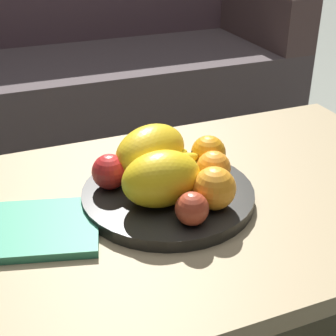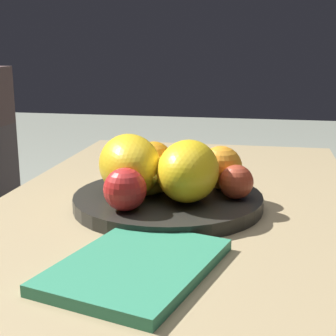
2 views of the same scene
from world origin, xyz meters
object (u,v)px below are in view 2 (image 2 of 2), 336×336
Objects in this scene: fruit_bowl at (168,200)px; apple_front at (125,189)px; melon_large_front at (130,165)px; coffee_table at (175,224)px; apple_left at (236,182)px; orange_left at (221,168)px; orange_right at (184,164)px; banana_bunch at (158,177)px; melon_smaller_beside at (188,171)px; orange_front at (154,160)px; magazine at (140,266)px.

apple_front is (-0.11, 0.05, 0.05)m from fruit_bowl.
coffee_table is at bearing -68.96° from melon_large_front.
melon_large_front is at bearing 92.05° from apple_left.
coffee_table is at bearing 114.37° from orange_left.
orange_right reaches higher than fruit_bowl.
orange_left is 0.22m from apple_front.
fruit_bowl is at bearing -127.11° from banana_bunch.
melon_large_front is 0.20m from apple_left.
orange_right is 1.15× the size of apple_left.
melon_smaller_beside is (-0.05, -0.03, 0.12)m from coffee_table.
orange_front is at bearing 16.74° from banana_bunch.
orange_front is at bearing 56.18° from apple_left.
orange_front is at bearing 68.07° from orange_left.
orange_left is at bearing -29.84° from melon_smaller_beside.
orange_left is (-0.06, -0.14, 0.00)m from orange_front.
coffee_table is 16.59× the size of apple_front.
magazine is (-0.17, -0.07, -0.05)m from apple_front.
orange_left is 0.35m from magazine.
banana_bunch is at bearing -14.07° from apple_front.
orange_right is (0.11, -0.08, -0.02)m from melon_large_front.
melon_large_front is 0.18m from orange_left.
coffee_table is 7.73× the size of melon_smaller_beside.
magazine is (-0.27, -0.08, -0.07)m from melon_large_front.
melon_large_front is at bearing 99.00° from fruit_bowl.
apple_front is at bearing 36.69° from magazine.
magazine is (-0.33, 0.08, -0.06)m from orange_left.
orange_right is 0.15m from apple_left.
banana_bunch reaches higher than fruit_bowl.
orange_right reaches higher than banana_bunch.
coffee_table is 0.17m from apple_front.
apple_left is (0.10, -0.18, -0.01)m from apple_front.
fruit_bowl is 0.13m from apple_front.
apple_front is 1.17× the size of apple_left.
coffee_table is 7.13× the size of melon_large_front.
melon_smaller_beside is 2.06× the size of orange_front.
magazine is (-0.27, 0.11, -0.05)m from apple_left.
magazine is at bearing -176.89° from fruit_bowl.
orange_left reaches higher than orange_right.
apple_front is (-0.20, 0.07, 0.00)m from orange_right.
apple_left is (-0.00, -0.13, 0.04)m from fruit_bowl.
melon_smaller_beside reaches higher than apple_left.
melon_large_front is 0.10m from apple_front.
melon_large_front reaches higher than magazine.
fruit_bowl is 0.12m from orange_left.
orange_right is at bearing -18.28° from apple_front.
apple_left is at bearing -87.95° from melon_large_front.
orange_right is (-0.02, -0.07, -0.00)m from orange_front.
melon_smaller_beside is 0.12m from apple_front.
melon_smaller_beside is 0.08m from banana_bunch.
apple_front is 0.19m from magazine.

